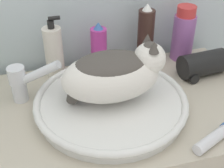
{
  "coord_description": "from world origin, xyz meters",
  "views": [
    {
      "loc": [
        -0.16,
        -0.43,
        1.36
      ],
      "look_at": [
        0.01,
        0.22,
        0.9
      ],
      "focal_mm": 50.0,
      "sensor_mm": 36.0,
      "label": 1
    }
  ],
  "objects_px": {
    "hairspray_can_black": "(145,36)",
    "cream_tube": "(214,138)",
    "cat": "(114,73)",
    "faucet": "(23,81)",
    "soap_pump_bottle": "(54,52)",
    "spray_bottle_trigger": "(99,48)",
    "mouthwash_bottle": "(183,34)",
    "hair_dryer": "(203,64)"
  },
  "relations": [
    {
      "from": "spray_bottle_trigger",
      "to": "hair_dryer",
      "type": "xyz_separation_m",
      "value": [
        0.32,
        -0.12,
        -0.04
      ]
    },
    {
      "from": "faucet",
      "to": "cream_tube",
      "type": "xyz_separation_m",
      "value": [
        0.44,
        -0.3,
        -0.05
      ]
    },
    {
      "from": "cat",
      "to": "spray_bottle_trigger",
      "type": "distance_m",
      "value": 0.23
    },
    {
      "from": "cream_tube",
      "to": "hair_dryer",
      "type": "bearing_deg",
      "value": 67.11
    },
    {
      "from": "mouthwash_bottle",
      "to": "hair_dryer",
      "type": "distance_m",
      "value": 0.13
    },
    {
      "from": "mouthwash_bottle",
      "to": "cream_tube",
      "type": "distance_m",
      "value": 0.43
    },
    {
      "from": "hairspray_can_black",
      "to": "spray_bottle_trigger",
      "type": "distance_m",
      "value": 0.16
    },
    {
      "from": "mouthwash_bottle",
      "to": "cream_tube",
      "type": "relative_size",
      "value": 1.45
    },
    {
      "from": "cat",
      "to": "hair_dryer",
      "type": "relative_size",
      "value": 1.57
    },
    {
      "from": "soap_pump_bottle",
      "to": "mouthwash_bottle",
      "type": "distance_m",
      "value": 0.44
    },
    {
      "from": "spray_bottle_trigger",
      "to": "soap_pump_bottle",
      "type": "bearing_deg",
      "value": 180.0
    },
    {
      "from": "faucet",
      "to": "soap_pump_bottle",
      "type": "height_order",
      "value": "soap_pump_bottle"
    },
    {
      "from": "cat",
      "to": "hairspray_can_black",
      "type": "distance_m",
      "value": 0.28
    },
    {
      "from": "faucet",
      "to": "spray_bottle_trigger",
      "type": "relative_size",
      "value": 0.9
    },
    {
      "from": "soap_pump_bottle",
      "to": "cream_tube",
      "type": "distance_m",
      "value": 0.54
    },
    {
      "from": "cat",
      "to": "spray_bottle_trigger",
      "type": "height_order",
      "value": "cat"
    },
    {
      "from": "faucet",
      "to": "mouthwash_bottle",
      "type": "height_order",
      "value": "mouthwash_bottle"
    },
    {
      "from": "cream_tube",
      "to": "faucet",
      "type": "bearing_deg",
      "value": 146.18
    },
    {
      "from": "faucet",
      "to": "hair_dryer",
      "type": "height_order",
      "value": "faucet"
    },
    {
      "from": "hairspray_can_black",
      "to": "mouthwash_bottle",
      "type": "distance_m",
      "value": 0.14
    },
    {
      "from": "hair_dryer",
      "to": "hairspray_can_black",
      "type": "bearing_deg",
      "value": 136.32
    },
    {
      "from": "hairspray_can_black",
      "to": "soap_pump_bottle",
      "type": "relative_size",
      "value": 1.05
    },
    {
      "from": "faucet",
      "to": "mouthwash_bottle",
      "type": "distance_m",
      "value": 0.56
    },
    {
      "from": "hairspray_can_black",
      "to": "soap_pump_bottle",
      "type": "distance_m",
      "value": 0.31
    },
    {
      "from": "hairspray_can_black",
      "to": "hair_dryer",
      "type": "distance_m",
      "value": 0.21
    },
    {
      "from": "soap_pump_bottle",
      "to": "faucet",
      "type": "bearing_deg",
      "value": -130.34
    },
    {
      "from": "spray_bottle_trigger",
      "to": "mouthwash_bottle",
      "type": "bearing_deg",
      "value": 0.0
    },
    {
      "from": "cat",
      "to": "spray_bottle_trigger",
      "type": "relative_size",
      "value": 1.67
    },
    {
      "from": "soap_pump_bottle",
      "to": "mouthwash_bottle",
      "type": "height_order",
      "value": "soap_pump_bottle"
    },
    {
      "from": "hairspray_can_black",
      "to": "hair_dryer",
      "type": "bearing_deg",
      "value": -37.76
    },
    {
      "from": "hair_dryer",
      "to": "cream_tube",
      "type": "bearing_deg",
      "value": -118.82
    },
    {
      "from": "cat",
      "to": "spray_bottle_trigger",
      "type": "bearing_deg",
      "value": 88.27
    },
    {
      "from": "hairspray_can_black",
      "to": "cream_tube",
      "type": "height_order",
      "value": "hairspray_can_black"
    },
    {
      "from": "faucet",
      "to": "soap_pump_bottle",
      "type": "distance_m",
      "value": 0.16
    },
    {
      "from": "spray_bottle_trigger",
      "to": "faucet",
      "type": "bearing_deg",
      "value": -154.27
    },
    {
      "from": "cat",
      "to": "soap_pump_bottle",
      "type": "xyz_separation_m",
      "value": [
        -0.14,
        0.22,
        -0.03
      ]
    },
    {
      "from": "faucet",
      "to": "spray_bottle_trigger",
      "type": "bearing_deg",
      "value": 50.19
    },
    {
      "from": "hairspray_can_black",
      "to": "cream_tube",
      "type": "xyz_separation_m",
      "value": [
        0.03,
        -0.41,
        -0.09
      ]
    },
    {
      "from": "spray_bottle_trigger",
      "to": "cream_tube",
      "type": "xyz_separation_m",
      "value": [
        0.19,
        -0.41,
        -0.06
      ]
    },
    {
      "from": "hairspray_can_black",
      "to": "hair_dryer",
      "type": "height_order",
      "value": "hairspray_can_black"
    },
    {
      "from": "cream_tube",
      "to": "hairspray_can_black",
      "type": "bearing_deg",
      "value": 94.7
    },
    {
      "from": "soap_pump_bottle",
      "to": "cream_tube",
      "type": "relative_size",
      "value": 1.53
    }
  ]
}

